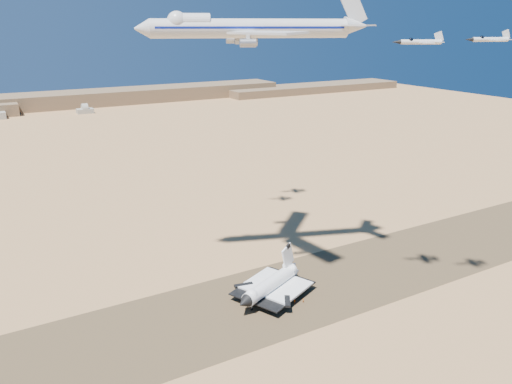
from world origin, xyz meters
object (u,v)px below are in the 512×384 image
crew_b (289,299)px  chase_jet_d (257,27)px  shuttle (270,286)px  crew_a (303,301)px  crew_c (295,301)px  chase_jet_a (420,42)px  chase_jet_c (238,26)px  chase_jet_b (489,39)px  carrier_747 (244,28)px

crew_b → chase_jet_d: size_ratio=0.11×
shuttle → crew_a: bearing=-72.1°
crew_c → crew_b: bearing=-3.5°
crew_c → chase_jet_d: 138.19m
chase_jet_a → chase_jet_c: 101.10m
chase_jet_a → chase_jet_b: (15.06, -14.00, 0.88)m
crew_b → chase_jet_c: (21.10, 79.78, 98.73)m
crew_c → chase_jet_d: (35.21, 90.68, 98.16)m
chase_jet_a → crew_a: bearing=179.0°
crew_a → chase_jet_d: (32.05, 91.75, 98.30)m
crew_c → chase_jet_c: (19.98, 82.25, 98.65)m
chase_jet_a → shuttle: bearing=173.9°
shuttle → chase_jet_a: chase_jet_a is taller
crew_a → crew_c: crew_c is taller
carrier_747 → chase_jet_b: bearing=-31.4°
crew_b → shuttle: bearing=12.0°
crew_b → chase_jet_d: (36.33, 88.21, 98.24)m
crew_b → crew_a: bearing=-153.7°
shuttle → chase_jet_d: bearing=39.4°
carrier_747 → chase_jet_d: 70.15m
shuttle → chase_jet_a: bearing=-58.5°
chase_jet_b → chase_jet_d: bearing=116.8°
crew_c → chase_jet_c: bearing=-41.6°
crew_a → chase_jet_c: (16.82, 83.32, 98.79)m
carrier_747 → chase_jet_d: size_ratio=5.26×
chase_jet_a → chase_jet_c: (-13.29, 100.10, 4.85)m
carrier_747 → chase_jet_c: 55.30m
shuttle → chase_jet_b: (53.91, -40.44, 90.83)m
crew_c → carrier_747: bearing=-21.7°
chase_jet_c → crew_a: bearing=-77.7°
carrier_747 → crew_a: bearing=-59.1°
carrier_747 → chase_jet_a: size_ratio=5.49×
shuttle → crew_a: (8.74, -9.66, -3.99)m
carrier_747 → crew_b: 102.30m
crew_a → chase_jet_b: (45.17, -30.79, 94.82)m
chase_jet_c → shuttle: bearing=-85.4°
shuttle → crew_c: bearing=-81.2°
carrier_747 → chase_jet_c: bearing=84.4°
crew_a → chase_jet_a: size_ratio=0.10×
crew_b → chase_jet_b: (49.45, -34.32, 94.76)m
crew_b → chase_jet_a: chase_jet_a is taller
chase_jet_c → chase_jet_a: bearing=-58.7°
chase_jet_c → chase_jet_d: (15.23, 8.43, -0.49)m
shuttle → chase_jet_c: chase_jet_c is taller
crew_a → crew_c: (-3.16, 1.07, 0.14)m
shuttle → crew_b: 8.53m
crew_c → chase_jet_c: chase_jet_c is taller
crew_b → chase_jet_a: bearing=-144.7°
chase_jet_a → chase_jet_b: 20.58m
shuttle → chase_jet_a: 101.48m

